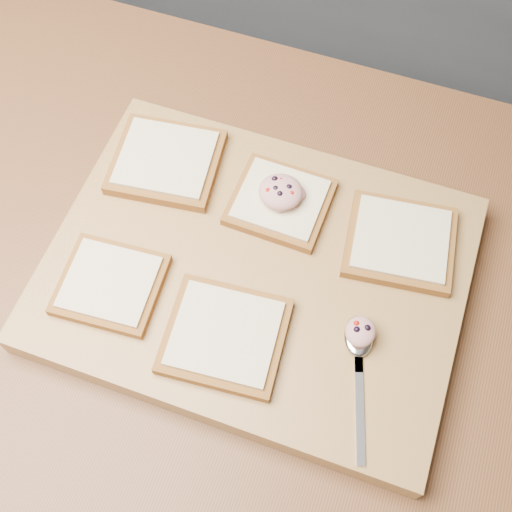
{
  "coord_description": "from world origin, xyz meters",
  "views": [
    {
      "loc": [
        0.26,
        -0.3,
        1.62
      ],
      "look_at": [
        0.15,
        0.02,
        0.97
      ],
      "focal_mm": 45.0,
      "sensor_mm": 36.0,
      "label": 1
    }
  ],
  "objects": [
    {
      "name": "spoon",
      "position": [
        0.29,
        -0.04,
        0.94
      ],
      "size": [
        0.07,
        0.16,
        0.01
      ],
      "color": "silver",
      "rests_on": "cutting_board"
    },
    {
      "name": "bread_near_left",
      "position": [
        0.0,
        -0.07,
        0.95
      ],
      "size": [
        0.12,
        0.11,
        0.02
      ],
      "color": "brown",
      "rests_on": "cutting_board"
    },
    {
      "name": "bread_far_right",
      "position": [
        0.3,
        0.1,
        0.95
      ],
      "size": [
        0.14,
        0.13,
        0.02
      ],
      "color": "brown",
      "rests_on": "cutting_board"
    },
    {
      "name": "spoon_salad",
      "position": [
        0.29,
        -0.03,
        0.96
      ],
      "size": [
        0.03,
        0.04,
        0.02
      ],
      "color": "tan",
      "rests_on": "spoon"
    },
    {
      "name": "ground",
      "position": [
        0.0,
        0.0,
        0.0
      ],
      "size": [
        4.0,
        4.0,
        0.0
      ],
      "primitive_type": "plane",
      "color": "#515459",
      "rests_on": "ground"
    },
    {
      "name": "bread_far_left",
      "position": [
        -0.0,
        0.11,
        0.95
      ],
      "size": [
        0.15,
        0.14,
        0.02
      ],
      "color": "brown",
      "rests_on": "cutting_board"
    },
    {
      "name": "island_counter",
      "position": [
        0.0,
        0.0,
        0.45
      ],
      "size": [
        2.0,
        0.8,
        0.9
      ],
      "color": "slate",
      "rests_on": "ground"
    },
    {
      "name": "tuna_salad_dollop",
      "position": [
        0.15,
        0.11,
        0.97
      ],
      "size": [
        0.05,
        0.05,
        0.03
      ],
      "color": "tan",
      "rests_on": "bread_far_center"
    },
    {
      "name": "bread_near_center",
      "position": [
        0.15,
        -0.08,
        0.95
      ],
      "size": [
        0.14,
        0.13,
        0.02
      ],
      "color": "brown",
      "rests_on": "cutting_board"
    },
    {
      "name": "cutting_board",
      "position": [
        0.15,
        0.02,
        0.92
      ],
      "size": [
        0.49,
        0.37,
        0.04
      ],
      "primitive_type": "cube",
      "color": "#B08A4B",
      "rests_on": "island_counter"
    },
    {
      "name": "bread_far_center",
      "position": [
        0.15,
        0.11,
        0.95
      ],
      "size": [
        0.12,
        0.11,
        0.02
      ],
      "color": "brown",
      "rests_on": "cutting_board"
    }
  ]
}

